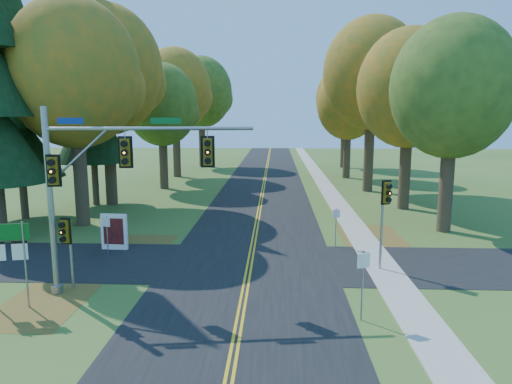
{
  "coord_description": "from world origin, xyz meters",
  "views": [
    {
      "loc": [
        1.21,
        -18.94,
        7.0
      ],
      "look_at": [
        0.23,
        3.62,
        3.2
      ],
      "focal_mm": 32.0,
      "sensor_mm": 36.0,
      "label": 1
    }
  ],
  "objects_px": {
    "east_signal_pole": "(385,203)",
    "traffic_mast": "(102,175)",
    "info_kiosk": "(114,232)",
    "route_sign_cluster": "(8,248)"
  },
  "relations": [
    {
      "from": "traffic_mast",
      "to": "east_signal_pole",
      "type": "bearing_deg",
      "value": 7.21
    },
    {
      "from": "traffic_mast",
      "to": "route_sign_cluster",
      "type": "xyz_separation_m",
      "value": [
        -2.92,
        -1.68,
        -2.43
      ]
    },
    {
      "from": "traffic_mast",
      "to": "info_kiosk",
      "type": "relative_size",
      "value": 4.19
    },
    {
      "from": "route_sign_cluster",
      "to": "info_kiosk",
      "type": "distance_m",
      "value": 7.66
    },
    {
      "from": "traffic_mast",
      "to": "east_signal_pole",
      "type": "distance_m",
      "value": 12.07
    },
    {
      "from": "traffic_mast",
      "to": "east_signal_pole",
      "type": "relative_size",
      "value": 1.92
    },
    {
      "from": "east_signal_pole",
      "to": "info_kiosk",
      "type": "xyz_separation_m",
      "value": [
        -13.35,
        2.78,
        -2.22
      ]
    },
    {
      "from": "east_signal_pole",
      "to": "info_kiosk",
      "type": "relative_size",
      "value": 2.18
    },
    {
      "from": "east_signal_pole",
      "to": "traffic_mast",
      "type": "bearing_deg",
      "value": 172.19
    },
    {
      "from": "traffic_mast",
      "to": "info_kiosk",
      "type": "bearing_deg",
      "value": 99.65
    }
  ]
}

